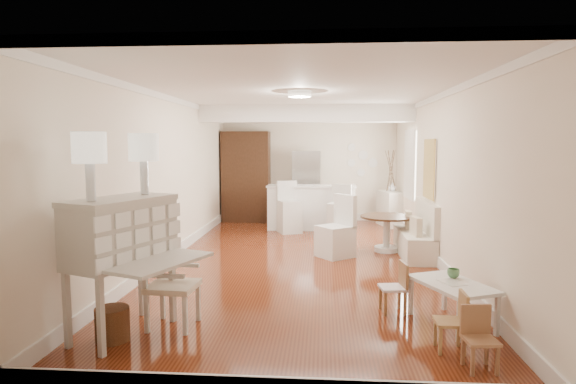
# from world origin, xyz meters

# --- Properties ---
(room) EXTENTS (9.00, 9.04, 2.82)m
(room) POSITION_xyz_m (0.04, 0.32, 1.98)
(room) COLOR maroon
(room) RESTS_ON ground
(secretary_bureau) EXTENTS (1.48, 1.49, 1.44)m
(secretary_bureau) POSITION_xyz_m (-1.70, -3.30, 0.72)
(secretary_bureau) COLOR beige
(secretary_bureau) RESTS_ON ground
(gustavian_armchair) EXTENTS (0.57, 0.57, 0.94)m
(gustavian_armchair) POSITION_xyz_m (-1.25, -3.07, 0.47)
(gustavian_armchair) COLOR beige
(gustavian_armchair) RESTS_ON ground
(wicker_basket) EXTENTS (0.39, 0.39, 0.34)m
(wicker_basket) POSITION_xyz_m (-1.75, -3.48, 0.17)
(wicker_basket) COLOR brown
(wicker_basket) RESTS_ON ground
(kids_table) EXTENTS (0.90, 1.09, 0.47)m
(kids_table) POSITION_xyz_m (1.79, -2.80, 0.24)
(kids_table) COLOR white
(kids_table) RESTS_ON ground
(kids_chair_a) EXTENTS (0.29, 0.29, 0.58)m
(kids_chair_a) POSITION_xyz_m (1.60, -3.48, 0.29)
(kids_chair_a) COLOR #AC814E
(kids_chair_a) RESTS_ON ground
(kids_chair_b) EXTENTS (0.33, 0.33, 0.61)m
(kids_chair_b) POSITION_xyz_m (1.20, -2.44, 0.31)
(kids_chair_b) COLOR #966D44
(kids_chair_b) RESTS_ON ground
(kids_chair_c) EXTENTS (0.30, 0.30, 0.57)m
(kids_chair_c) POSITION_xyz_m (1.75, -3.87, 0.28)
(kids_chair_c) COLOR #956543
(kids_chair_c) RESTS_ON ground
(banquette) EXTENTS (0.52, 1.60, 0.98)m
(banquette) POSITION_xyz_m (1.99, 0.50, 0.49)
(banquette) COLOR silver
(banquette) RESTS_ON ground
(dining_table) EXTENTS (1.12, 1.12, 0.66)m
(dining_table) POSITION_xyz_m (1.55, 0.84, 0.33)
(dining_table) COLOR #402514
(dining_table) RESTS_ON ground
(slip_chair_near) EXTENTS (0.75, 0.74, 1.09)m
(slip_chair_near) POSITION_xyz_m (0.59, 0.33, 0.55)
(slip_chair_near) COLOR white
(slip_chair_near) RESTS_ON ground
(slip_chair_far) EXTENTS (0.56, 0.56, 0.82)m
(slip_chair_far) POSITION_xyz_m (0.57, 0.87, 0.41)
(slip_chair_far) COLOR silver
(slip_chair_far) RESTS_ON ground
(breakfast_counter) EXTENTS (2.05, 0.65, 1.03)m
(breakfast_counter) POSITION_xyz_m (0.10, 3.10, 0.52)
(breakfast_counter) COLOR white
(breakfast_counter) RESTS_ON ground
(bar_stool_left) EXTENTS (0.61, 0.61, 1.16)m
(bar_stool_left) POSITION_xyz_m (-0.37, 2.59, 0.58)
(bar_stool_left) COLOR silver
(bar_stool_left) RESTS_ON ground
(bar_stool_right) EXTENTS (0.56, 0.56, 1.10)m
(bar_stool_right) POSITION_xyz_m (0.73, 2.50, 0.55)
(bar_stool_right) COLOR silver
(bar_stool_right) RESTS_ON ground
(pantry_cabinet) EXTENTS (1.20, 0.60, 2.30)m
(pantry_cabinet) POSITION_xyz_m (-1.60, 4.18, 1.15)
(pantry_cabinet) COLOR #381E11
(pantry_cabinet) RESTS_ON ground
(fridge) EXTENTS (0.75, 0.65, 1.80)m
(fridge) POSITION_xyz_m (0.30, 4.15, 0.90)
(fridge) COLOR silver
(fridge) RESTS_ON ground
(sideboard) EXTENTS (0.59, 0.95, 0.85)m
(sideboard) POSITION_xyz_m (2.00, 3.66, 0.42)
(sideboard) COLOR silver
(sideboard) RESTS_ON ground
(pencil_cup) EXTENTS (0.16, 0.16, 0.11)m
(pencil_cup) POSITION_xyz_m (1.85, -2.60, 0.53)
(pencil_cup) COLOR #508955
(pencil_cup) RESTS_ON kids_table
(branch_vase) EXTENTS (0.24, 0.24, 0.20)m
(branch_vase) POSITION_xyz_m (2.05, 3.70, 0.95)
(branch_vase) COLOR white
(branch_vase) RESTS_ON sideboard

